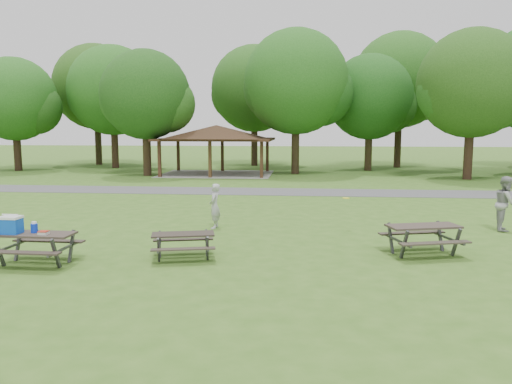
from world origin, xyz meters
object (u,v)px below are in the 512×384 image
object	(u,v)px
picnic_table_near	(28,235)
picnic_table_middle	(183,239)
frisbee_thrower	(215,206)
frisbee_catcher	(506,204)

from	to	relation	value
picnic_table_near	picnic_table_middle	xyz separation A→B (m)	(3.96, 0.97, -0.25)
picnic_table_middle	frisbee_thrower	bearing A→B (deg)	88.40
frisbee_thrower	frisbee_catcher	xyz separation A→B (m)	(10.27, 0.59, 0.16)
frisbee_thrower	frisbee_catcher	bearing A→B (deg)	93.99
picnic_table_middle	frisbee_catcher	bearing A→B (deg)	24.88
picnic_table_near	frisbee_catcher	distance (m)	15.46
picnic_table_middle	frisbee_thrower	world-z (taller)	frisbee_thrower
picnic_table_near	frisbee_thrower	xyz separation A→B (m)	(4.08, 5.19, 0.01)
picnic_table_near	frisbee_catcher	bearing A→B (deg)	21.96
picnic_table_middle	frisbee_thrower	xyz separation A→B (m)	(0.12, 4.22, 0.26)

